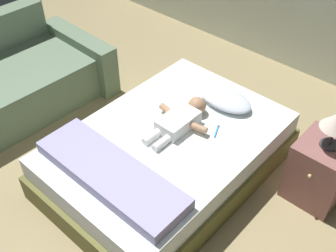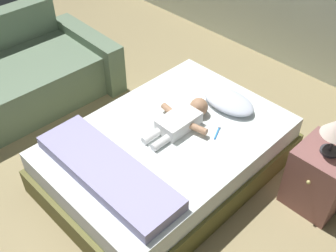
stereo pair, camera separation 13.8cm
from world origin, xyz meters
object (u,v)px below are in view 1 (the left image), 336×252
pillow (226,99)px  baby (181,119)px  nightstand (319,171)px  toothbrush (217,130)px  bed (168,155)px

pillow → baby: size_ratio=0.75×
baby → nightstand: 1.17m
pillow → nightstand: (0.95, -0.02, -0.21)m
toothbrush → nightstand: (0.79, 0.32, -0.17)m
bed → nightstand: nightstand is taller
pillow → toothbrush: pillow is taller
nightstand → pillow: bearing=178.9°
bed → pillow: pillow is taller
toothbrush → bed: bearing=-130.7°
pillow → baby: bearing=-103.0°
baby → pillow: bearing=77.0°
toothbrush → nightstand: nightstand is taller
bed → baby: (-0.01, 0.17, 0.28)m
pillow → nightstand: 0.97m
pillow → toothbrush: 0.38m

